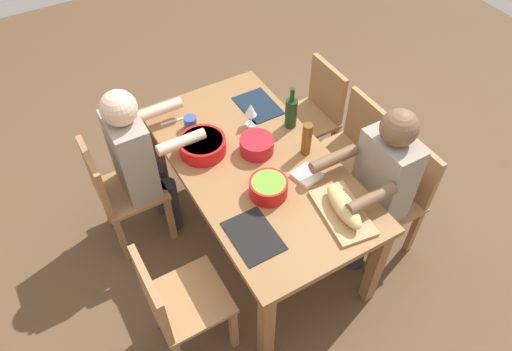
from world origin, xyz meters
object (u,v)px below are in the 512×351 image
at_px(chair_near_center, 351,149).
at_px(diner_far_right, 139,156).
at_px(cup_far_right, 190,123).
at_px(napkin_stack, 307,175).
at_px(cutting_board, 343,213).
at_px(chair_near_left, 395,192).
at_px(serving_bowl_fruit, 202,145).
at_px(wine_glass, 251,111).
at_px(serving_bowl_salad, 268,187).
at_px(dining_table, 256,173).
at_px(chair_near_right, 314,112).
at_px(diner_near_left, 379,180).
at_px(serving_bowl_pasta, 257,145).
at_px(beer_bottle, 307,139).
at_px(wine_bottle, 291,112).
at_px(chair_far_left, 175,302).
at_px(chair_far_right, 118,190).
at_px(bread_loaf, 344,206).

xyz_separation_m(chair_near_center, diner_far_right, (0.45, 1.33, 0.21)).
xyz_separation_m(cup_far_right, napkin_stack, (-0.72, -0.40, -0.03)).
bearing_deg(diner_far_right, cutting_board, -142.13).
distance_m(chair_near_left, diner_far_right, 1.62).
xyz_separation_m(serving_bowl_fruit, wine_glass, (0.07, -0.37, 0.06)).
relative_size(serving_bowl_fruit, cup_far_right, 3.35).
relative_size(serving_bowl_salad, wine_glass, 1.30).
distance_m(dining_table, chair_near_right, 0.90).
distance_m(diner_near_left, serving_bowl_fruit, 1.07).
distance_m(serving_bowl_pasta, beer_bottle, 0.30).
relative_size(chair_near_right, napkin_stack, 6.07).
height_order(serving_bowl_fruit, wine_bottle, wine_bottle).
distance_m(chair_near_left, beer_bottle, 0.70).
relative_size(wine_glass, cup_far_right, 1.95).
relative_size(dining_table, serving_bowl_fruit, 5.75).
relative_size(diner_near_left, serving_bowl_salad, 5.55).
distance_m(wine_bottle, wine_glass, 0.25).
bearing_deg(chair_far_left, napkin_stack, -77.71).
distance_m(beer_bottle, napkin_stack, 0.22).
xyz_separation_m(chair_far_left, wine_bottle, (0.63, -1.12, 0.37)).
xyz_separation_m(wine_glass, cup_far_right, (0.16, 0.35, -0.07)).
bearing_deg(serving_bowl_salad, serving_bowl_fruit, 19.22).
height_order(serving_bowl_salad, cup_far_right, serving_bowl_salad).
bearing_deg(chair_far_right, napkin_stack, -125.87).
relative_size(chair_far_right, cutting_board, 2.12).
height_order(diner_far_right, serving_bowl_pasta, diner_far_right).
height_order(chair_far_left, cutting_board, chair_far_left).
bearing_deg(serving_bowl_salad, chair_far_left, 106.72).
xyz_separation_m(dining_table, serving_bowl_fruit, (0.25, 0.23, 0.15)).
relative_size(diner_far_right, serving_bowl_salad, 5.55).
relative_size(dining_table, chair_near_left, 1.93).
height_order(diner_near_left, beer_bottle, diner_near_left).
relative_size(chair_near_center, serving_bowl_salad, 3.93).
bearing_deg(bread_loaf, diner_near_left, -72.50).
bearing_deg(bread_loaf, beer_bottle, -10.45).
distance_m(wine_bottle, cup_far_right, 0.64).
distance_m(chair_near_right, wine_glass, 0.73).
distance_m(diner_near_left, wine_bottle, 0.68).
relative_size(chair_near_right, beer_bottle, 3.86).
height_order(dining_table, chair_near_left, chair_near_left).
relative_size(chair_near_center, serving_bowl_fruit, 2.99).
height_order(chair_near_right, chair_far_right, same).
bearing_deg(beer_bottle, chair_far_left, 109.62).
height_order(bread_loaf, napkin_stack, bread_loaf).
height_order(diner_near_left, serving_bowl_pasta, diner_near_left).
distance_m(chair_near_right, serving_bowl_fruit, 1.06).
height_order(serving_bowl_fruit, napkin_stack, serving_bowl_fruit).
bearing_deg(diner_far_right, serving_bowl_pasta, -120.18).
bearing_deg(serving_bowl_fruit, diner_near_left, -130.92).
height_order(serving_bowl_salad, beer_bottle, beer_bottle).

